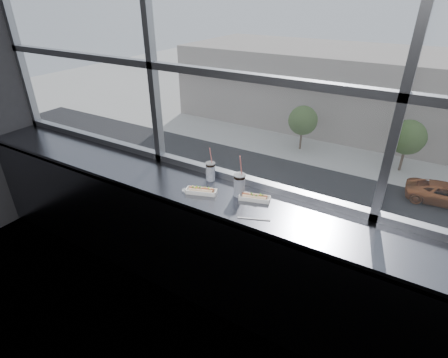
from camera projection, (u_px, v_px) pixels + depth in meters
The scene contains 21 objects.
wall_back_lower at pixel (249, 235), 3.26m from camera, with size 6.00×6.00×0.00m, color black.
window_glass at pixel (259, 34), 2.44m from camera, with size 6.00×6.00×0.00m, color silver.
window_mullions at pixel (258, 34), 2.42m from camera, with size 6.00×0.08×2.40m, color gray, non-canonical shape.
counter at pixel (236, 202), 2.81m from camera, with size 6.00×0.55×0.06m, color slate.
counter_fascia at pixel (220, 270), 2.86m from camera, with size 6.00×0.04×1.04m, color slate.
hotdog_tray_left at pixel (201, 191), 2.85m from camera, with size 0.27×0.16×0.06m.
hotdog_tray_right at pixel (255, 197), 2.76m from camera, with size 0.26×0.15×0.06m.
soda_cup_left at pixel (210, 170), 3.03m from camera, with size 0.09×0.09×0.31m.
soda_cup_right at pixel (239, 184), 2.79m from camera, with size 0.10×0.10×0.36m.
loose_straw at pixel (254, 219), 2.54m from camera, with size 0.01×0.01×0.24m, color white.
wrapper at pixel (187, 191), 2.88m from camera, with size 0.10×0.07×0.02m, color silver.
plaza_ground at pixel (413, 119), 41.60m from camera, with size 120.00×120.00×0.00m, color #B5B2AC.
street_asphalt at pixel (377, 215), 23.86m from camera, with size 80.00×10.00×0.06m, color black.
far_sidewalk at pixel (394, 169), 29.90m from camera, with size 80.00×6.00×0.04m, color #B5B2AC.
far_building at pixel (417, 96), 35.54m from camera, with size 50.00×14.00×8.00m, color gray.
car_near_c at pixel (350, 225), 20.77m from camera, with size 6.91×2.88×2.30m, color #AC2C0B.
car_far_b at pixel (447, 191), 24.70m from camera, with size 5.79×2.41×1.93m, color #A85124.
car_near_a at pixel (183, 178), 26.40m from camera, with size 5.92×2.47×1.97m, color #B3B4B5.
car_near_b at pixel (275, 204), 22.97m from camera, with size 6.58×2.74×2.19m, color #2B2B2B.
tree_left at pixel (303, 120), 32.33m from camera, with size 2.72×2.72×4.26m.
tree_center at pixel (408, 137), 28.28m from camera, with size 2.85×2.85×4.46m.
Camera 1 is at (1.14, -0.86, 2.57)m, focal length 28.00 mm.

